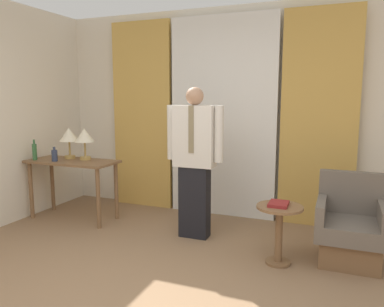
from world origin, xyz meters
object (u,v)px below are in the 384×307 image
table_lamp_left (69,136)px  side_table (279,225)px  book (279,204)px  armchair (350,230)px  person (195,158)px  table_lamp_right (84,137)px  desk (73,170)px  bottle_near_edge (55,155)px  bottle_by_lamp (35,152)px

table_lamp_left → side_table: size_ratio=0.71×
table_lamp_left → book: size_ratio=1.81×
armchair → person: bearing=178.3°
table_lamp_left → book: bearing=-9.6°
table_lamp_left → table_lamp_right: bearing=0.0°
desk → book: desk is taller
table_lamp_left → bottle_near_edge: (-0.04, -0.24, -0.22)m
person → side_table: size_ratio=2.96×
table_lamp_right → bottle_by_lamp: (-0.58, -0.26, -0.19)m
table_lamp_right → armchair: size_ratio=0.48×
bottle_by_lamp → person: person is taller
table_lamp_right → person: (1.55, -0.12, -0.15)m
armchair → book: (-0.63, -0.30, 0.27)m
desk → table_lamp_left: size_ratio=2.88×
bottle_by_lamp → book: size_ratio=1.19×
armchair → book: bearing=-154.4°
table_lamp_left → bottle_near_edge: table_lamp_left is taller
table_lamp_right → armchair: table_lamp_right is taller
table_lamp_left → side_table: table_lamp_left is taller
side_table → person: bearing=160.1°
table_lamp_left → table_lamp_right: size_ratio=1.00×
desk → person: 1.69m
desk → side_table: (2.66, -0.37, -0.25)m
bottle_near_edge → armchair: bearing=1.2°
bottle_near_edge → person: 1.84m
table_lamp_left → bottle_near_edge: size_ratio=2.21×
person → armchair: bearing=-1.7°
desk → bottle_by_lamp: bottle_by_lamp is taller
bottle_by_lamp → book: (3.11, -0.21, -0.29)m
table_lamp_right → bottle_by_lamp: size_ratio=1.52×
person → armchair: person is taller
table_lamp_right → book: (2.53, -0.47, -0.48)m
desk → bottle_near_edge: bearing=-140.5°
desk → table_lamp_left: (-0.12, 0.11, 0.42)m
table_lamp_right → side_table: (2.54, -0.48, -0.68)m
table_lamp_left → armchair: 3.49m
desk → table_lamp_left: bearing=138.0°
armchair → book: size_ratio=3.74×
side_table → book: (-0.01, 0.01, 0.20)m
table_lamp_left → book: table_lamp_left is taller
bottle_by_lamp → person: (2.13, 0.14, 0.03)m
desk → bottle_by_lamp: (-0.46, -0.15, 0.24)m
side_table → book: book is taller
desk → table_lamp_right: 0.45m
bottle_near_edge → armchair: size_ratio=0.22×
desk → armchair: bearing=-1.0°
table_lamp_right → armchair: (3.16, -0.17, -0.75)m
bottle_near_edge → side_table: bearing=-4.8°
table_lamp_right → side_table: 2.67m
book → armchair: bearing=25.6°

